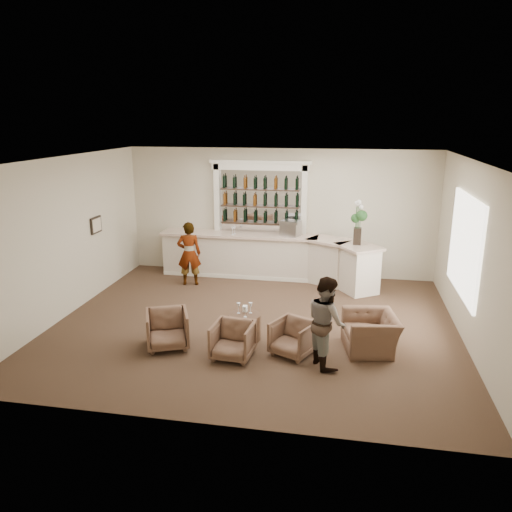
{
  "coord_description": "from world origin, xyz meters",
  "views": [
    {
      "loc": [
        1.73,
        -9.24,
        4.06
      ],
      "look_at": [
        -0.14,
        0.9,
        1.18
      ],
      "focal_mm": 35.0,
      "sensor_mm": 36.0,
      "label": 1
    }
  ],
  "objects": [
    {
      "name": "sommelier",
      "position": [
        -2.06,
        2.16,
        0.8
      ],
      "size": [
        0.66,
        0.51,
        1.6
      ],
      "primitive_type": "imported",
      "rotation": [
        0.0,
        0.0,
        3.38
      ],
      "color": "gray",
      "rests_on": "ground"
    },
    {
      "name": "room_shell",
      "position": [
        0.16,
        0.71,
        2.34
      ],
      "size": [
        8.04,
        7.02,
        3.32
      ],
      "color": "beige",
      "rests_on": "ground"
    },
    {
      "name": "cocktail_table",
      "position": [
        -0.06,
        -0.74,
        0.25
      ],
      "size": [
        0.61,
        0.61,
        0.5
      ],
      "primitive_type": "cylinder",
      "color": "#462C1E",
      "rests_on": "ground"
    },
    {
      "name": "wine_glass_bar_right",
      "position": [
        -1.1,
        3.04,
        1.25
      ],
      "size": [
        0.07,
        0.07,
        0.21
      ],
      "primitive_type": null,
      "color": "white",
      "rests_on": "bar_counter"
    },
    {
      "name": "wine_glass_tbl_c",
      "position": [
        -0.02,
        -0.87,
        0.6
      ],
      "size": [
        0.07,
        0.07,
        0.21
      ],
      "primitive_type": null,
      "color": "white",
      "rests_on": "cocktail_table"
    },
    {
      "name": "wine_glass_tbl_a",
      "position": [
        -0.18,
        -0.71,
        0.6
      ],
      "size": [
        0.07,
        0.07,
        0.21
      ],
      "primitive_type": null,
      "color": "white",
      "rests_on": "cocktail_table"
    },
    {
      "name": "espresso_machine",
      "position": [
        0.35,
        3.07,
        1.34
      ],
      "size": [
        0.55,
        0.51,
        0.4
      ],
      "primitive_type": "cube",
      "rotation": [
        0.0,
        0.0,
        -0.32
      ],
      "color": "#ABABB0",
      "rests_on": "bar_counter"
    },
    {
      "name": "flower_vase",
      "position": [
        2.0,
        2.49,
        1.74
      ],
      "size": [
        0.28,
        0.28,
        1.06
      ],
      "color": "black",
      "rests_on": "bar_counter"
    },
    {
      "name": "napkin_holder",
      "position": [
        -0.08,
        -0.6,
        0.56
      ],
      "size": [
        0.08,
        0.08,
        0.12
      ],
      "primitive_type": "cube",
      "color": "white",
      "rests_on": "cocktail_table"
    },
    {
      "name": "bar_counter",
      "position": [
        -0.16,
        3.0,
        0.57
      ],
      "size": [
        5.72,
        1.8,
        1.14
      ],
      "color": "white",
      "rests_on": "ground"
    },
    {
      "name": "armchair_center",
      "position": [
        -0.11,
        -1.51,
        0.32
      ],
      "size": [
        0.73,
        0.75,
        0.64
      ],
      "primitive_type": "imported",
      "rotation": [
        0.0,
        0.0,
        -0.08
      ],
      "color": "brown",
      "rests_on": "ground"
    },
    {
      "name": "wine_glass_tbl_b",
      "position": [
        0.04,
        -0.66,
        0.6
      ],
      "size": [
        0.07,
        0.07,
        0.21
      ],
      "primitive_type": null,
      "color": "white",
      "rests_on": "cocktail_table"
    },
    {
      "name": "back_bar_alcove",
      "position": [
        -0.5,
        3.41,
        2.03
      ],
      "size": [
        2.64,
        0.25,
        3.0
      ],
      "color": "white",
      "rests_on": "ground"
    },
    {
      "name": "ground",
      "position": [
        0.0,
        0.0,
        0.0
      ],
      "size": [
        8.0,
        8.0,
        0.0
      ],
      "primitive_type": "plane",
      "color": "#4E3727",
      "rests_on": "ground"
    },
    {
      "name": "armchair_left",
      "position": [
        -1.37,
        -1.32,
        0.34
      ],
      "size": [
        0.97,
        0.98,
        0.69
      ],
      "primitive_type": "imported",
      "rotation": [
        0.0,
        0.0,
        0.4
      ],
      "color": "brown",
      "rests_on": "ground"
    },
    {
      "name": "guest",
      "position": [
        1.48,
        -1.47,
        0.78
      ],
      "size": [
        0.87,
        0.94,
        1.56
      ],
      "primitive_type": "imported",
      "rotation": [
        0.0,
        0.0,
        2.04
      ],
      "color": "gray",
      "rests_on": "ground"
    },
    {
      "name": "armchair_right",
      "position": [
        0.91,
        -1.2,
        0.31
      ],
      "size": [
        0.9,
        0.91,
        0.63
      ],
      "primitive_type": "imported",
      "rotation": [
        0.0,
        0.0,
        -0.45
      ],
      "color": "brown",
      "rests_on": "ground"
    },
    {
      "name": "wine_glass_bar_left",
      "position": [
        -1.13,
        2.93,
        1.25
      ],
      "size": [
        0.07,
        0.07,
        0.21
      ],
      "primitive_type": null,
      "color": "white",
      "rests_on": "bar_counter"
    },
    {
      "name": "armchair_far",
      "position": [
        2.26,
        -0.77,
        0.33
      ],
      "size": [
        1.07,
        1.17,
        0.67
      ],
      "primitive_type": "imported",
      "rotation": [
        0.0,
        0.0,
        -1.38
      ],
      "color": "brown",
      "rests_on": "ground"
    }
  ]
}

